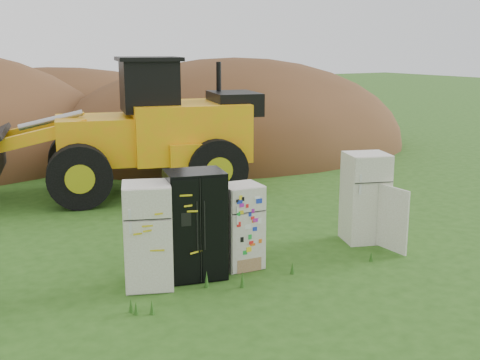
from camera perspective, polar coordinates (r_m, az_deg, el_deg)
The scene contains 8 objects.
ground at distance 11.76m, azimuth 2.90°, elevation -7.62°, with size 120.00×120.00×0.00m, color #254C14.
fridge_leftmost at distance 10.40m, azimuth -8.73°, elevation -5.21°, with size 0.80×0.77×1.82m, color white, non-canonical shape.
fridge_black_side at distance 10.73m, azimuth -4.27°, elevation -4.21°, with size 1.01×0.80×1.93m, color black, non-canonical shape.
fridge_sticker at distance 11.20m, azimuth 0.10°, elevation -4.38°, with size 0.71×0.65×1.58m, color silver, non-canonical shape.
fridge_open_door at distance 12.92m, azimuth 11.78°, elevation -1.63°, with size 0.85×0.79×1.88m, color white, non-canonical shape.
wheel_loader at distance 16.83m, azimuth -11.70°, elevation 4.93°, with size 7.78×3.15×3.76m, color orange, non-canonical shape.
dirt_mound_right at distance 24.30m, azimuth -0.51°, elevation 3.02°, with size 15.02×11.02×7.21m, color #4A2D17.
dirt_mound_back at distance 28.06m, azimuth -17.42°, elevation 3.75°, with size 16.08×10.72×6.29m, color #4A2D17.
Camera 1 is at (-6.06, -9.22, 4.08)m, focal length 45.00 mm.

